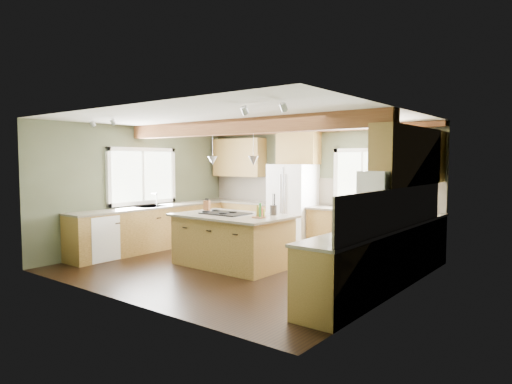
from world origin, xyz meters
The scene contains 37 objects.
floor centered at (0.00, 0.00, 0.00)m, with size 5.60×5.60×0.00m, color black.
ceiling centered at (0.00, 0.00, 2.60)m, with size 5.60×5.60×0.00m, color silver.
wall_back centered at (0.00, 2.50, 1.30)m, with size 5.60×5.60×0.00m, color #454B35.
wall_left centered at (-2.80, 0.00, 1.30)m, with size 5.00×5.00×0.00m, color #454B35.
wall_right centered at (2.80, 0.00, 1.30)m, with size 5.00×5.00×0.00m, color #454B35.
ceiling_beam centered at (0.00, -0.02, 2.47)m, with size 5.55×0.26×0.26m, color #5D2E1A.
soffit_trim centered at (0.00, 2.40, 2.54)m, with size 5.55×0.20×0.10m, color #5D2E1A.
backsplash_back centered at (0.00, 2.48, 1.21)m, with size 5.58×0.03×0.58m, color brown.
backsplash_right centered at (2.78, 0.05, 1.21)m, with size 0.03×3.70×0.58m, color brown.
base_cab_back_left centered at (-1.79, 2.20, 0.44)m, with size 2.02×0.60×0.88m, color brown.
counter_back_left centered at (-1.79, 2.20, 0.90)m, with size 2.06×0.64×0.04m, color #4A4436.
base_cab_back_right centered at (1.49, 2.20, 0.44)m, with size 2.62×0.60×0.88m, color brown.
counter_back_right centered at (1.49, 2.20, 0.90)m, with size 2.66×0.64×0.04m, color #4A4436.
base_cab_left centered at (-2.50, 0.05, 0.44)m, with size 0.60×3.70×0.88m, color brown.
counter_left centered at (-2.50, 0.05, 0.90)m, with size 0.64×3.74×0.04m, color #4A4436.
base_cab_right centered at (2.50, 0.05, 0.44)m, with size 0.60×3.70×0.88m, color brown.
counter_right centered at (2.50, 0.05, 0.90)m, with size 0.64×3.74×0.04m, color #4A4436.
upper_cab_back_left centered at (-1.99, 2.33, 1.95)m, with size 1.40×0.35×0.90m, color brown.
upper_cab_over_fridge centered at (-0.30, 2.33, 2.15)m, with size 0.96×0.35×0.70m, color brown.
upper_cab_right centered at (2.62, 0.90, 1.95)m, with size 0.35×2.20×0.90m, color brown.
upper_cab_back_corner centered at (2.30, 2.33, 1.95)m, with size 0.90×0.35×0.90m, color brown.
window_left centered at (-2.78, 0.05, 1.55)m, with size 0.04×1.60×1.05m, color white.
window_back centered at (1.15, 2.48, 1.55)m, with size 1.10×0.04×1.00m, color white.
sink centered at (-2.50, 0.05, 0.91)m, with size 0.50×0.65×0.03m, color #262628.
faucet centered at (-2.32, 0.05, 1.05)m, with size 0.02×0.02×0.28m, color #B2B2B7.
dishwasher centered at (-2.49, -1.25, 0.43)m, with size 0.60×0.60×0.84m, color white.
oven centered at (2.49, -1.25, 0.43)m, with size 0.60×0.72×0.84m, color white.
microwave centered at (2.58, -0.05, 1.55)m, with size 0.40×0.70×0.38m, color white.
pendant_left centered at (-0.66, -0.01, 1.88)m, with size 0.18×0.18×0.16m, color #B2B2B7.
pendant_right centered at (0.30, -0.02, 1.88)m, with size 0.18×0.18×0.16m, color #B2B2B7.
refrigerator centered at (-0.30, 2.12, 0.90)m, with size 0.90×0.74×1.80m, color white.
island centered at (-0.18, -0.02, 0.44)m, with size 1.93×1.18×0.88m, color olive.
island_top centered at (-0.18, -0.02, 0.90)m, with size 2.06×1.31×0.04m, color #4A4436.
cooktop centered at (-0.34, -0.01, 0.93)m, with size 0.84×0.56×0.02m, color black.
knife_block centered at (-1.05, 0.23, 1.01)m, with size 0.11×0.08×0.19m, color brown.
utensil_crock centered at (0.43, 0.38, 1.01)m, with size 0.13×0.13×0.17m, color #3F3732.
bottle_tray centered at (0.45, -0.06, 1.04)m, with size 0.26×0.26×0.23m, color brown, non-canonical shape.
Camera 1 is at (5.10, -6.13, 1.89)m, focal length 32.00 mm.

